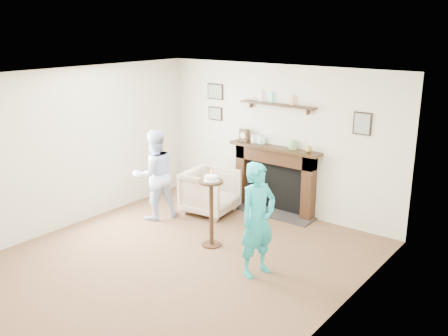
{
  "coord_description": "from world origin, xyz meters",
  "views": [
    {
      "loc": [
        4.29,
        -4.54,
        3.13
      ],
      "look_at": [
        0.07,
        0.9,
        1.13
      ],
      "focal_mm": 40.0,
      "sensor_mm": 36.0,
      "label": 1
    }
  ],
  "objects": [
    {
      "name": "armchair",
      "position": [
        -0.82,
        1.67,
        0.0
      ],
      "size": [
        0.92,
        0.9,
        0.75
      ],
      "primitive_type": "imported",
      "rotation": [
        0.0,
        0.0,
        1.7
      ],
      "color": "#C4AC91",
      "rests_on": "ground"
    },
    {
      "name": "man",
      "position": [
        -1.39,
        0.93,
        0.0
      ],
      "size": [
        0.82,
        0.9,
        1.5
      ],
      "primitive_type": "imported",
      "rotation": [
        0.0,
        0.0,
        -2.0
      ],
      "color": "silver",
      "rests_on": "ground"
    },
    {
      "name": "woman",
      "position": [
        1.04,
        0.36,
        0.0
      ],
      "size": [
        0.48,
        0.62,
        1.49
      ],
      "primitive_type": "imported",
      "rotation": [
        0.0,
        0.0,
        1.31
      ],
      "color": "#1EAEA0",
      "rests_on": "ground"
    },
    {
      "name": "ground",
      "position": [
        0.0,
        0.0,
        0.0
      ],
      "size": [
        5.0,
        5.0,
        0.0
      ],
      "primitive_type": "plane",
      "color": "brown",
      "rests_on": "ground"
    },
    {
      "name": "pedestal_table",
      "position": [
        0.03,
        0.66,
        0.7
      ],
      "size": [
        0.36,
        0.36,
        1.14
      ],
      "color": "black",
      "rests_on": "ground"
    },
    {
      "name": "room_shell",
      "position": [
        -0.0,
        0.69,
        1.62
      ],
      "size": [
        4.54,
        5.02,
        2.52
      ],
      "color": "beige",
      "rests_on": "ground"
    }
  ]
}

